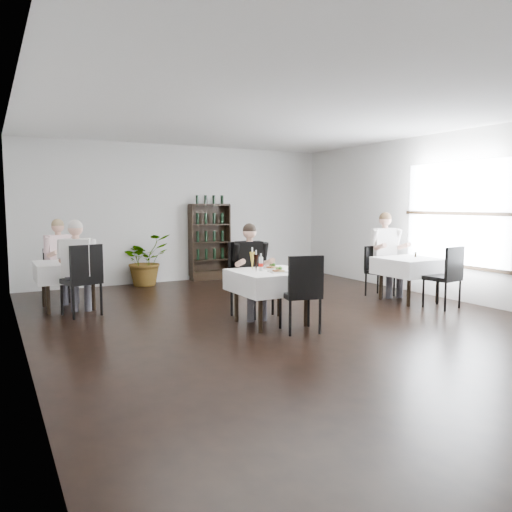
# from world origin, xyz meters

# --- Properties ---
(room_shell) EXTENTS (9.00, 9.00, 9.00)m
(room_shell) POSITION_xyz_m (0.00, 0.00, 1.50)
(room_shell) COLOR black
(room_shell) RESTS_ON ground
(window_right) EXTENTS (0.06, 2.30, 1.85)m
(window_right) POSITION_xyz_m (3.48, 0.00, 1.50)
(window_right) COLOR white
(window_right) RESTS_ON room_shell
(wine_shelf) EXTENTS (0.90, 0.28, 1.75)m
(wine_shelf) POSITION_xyz_m (0.60, 4.31, 0.85)
(wine_shelf) COLOR black
(wine_shelf) RESTS_ON ground
(main_table) EXTENTS (1.03, 1.03, 0.77)m
(main_table) POSITION_xyz_m (-0.30, 0.00, 0.62)
(main_table) COLOR black
(main_table) RESTS_ON ground
(left_table) EXTENTS (0.98, 0.98, 0.77)m
(left_table) POSITION_xyz_m (-2.70, 2.50, 0.62)
(left_table) COLOR black
(left_table) RESTS_ON ground
(right_table) EXTENTS (0.98, 0.98, 0.77)m
(right_table) POSITION_xyz_m (2.70, 0.30, 0.62)
(right_table) COLOR black
(right_table) RESTS_ON ground
(potted_tree) EXTENTS (1.22, 1.14, 1.09)m
(potted_tree) POSITION_xyz_m (-0.92, 4.20, 0.54)
(potted_tree) COLOR #23571E
(potted_tree) RESTS_ON ground
(main_chair_far) EXTENTS (0.68, 0.69, 1.14)m
(main_chair_far) POSITION_xyz_m (-0.31, 0.70, 0.65)
(main_chair_far) COLOR black
(main_chair_far) RESTS_ON ground
(main_chair_near) EXTENTS (0.58, 0.58, 1.05)m
(main_chair_near) POSITION_xyz_m (-0.18, -0.64, 0.60)
(main_chair_near) COLOR black
(main_chair_near) RESTS_ON ground
(left_chair_far) EXTENTS (0.46, 0.47, 0.93)m
(left_chair_far) POSITION_xyz_m (-2.78, 3.27, 0.53)
(left_chair_far) COLOR black
(left_chair_far) RESTS_ON ground
(left_chair_near) EXTENTS (0.62, 0.62, 1.11)m
(left_chair_near) POSITION_xyz_m (-2.57, 1.79, 0.63)
(left_chair_near) COLOR black
(left_chair_near) RESTS_ON ground
(right_chair_far) EXTENTS (0.50, 0.50, 0.93)m
(right_chair_far) POSITION_xyz_m (2.58, 0.99, 0.53)
(right_chair_far) COLOR black
(right_chair_far) RESTS_ON ground
(right_chair_near) EXTENTS (0.53, 0.54, 1.03)m
(right_chair_near) POSITION_xyz_m (2.76, -0.46, 0.59)
(right_chair_near) COLOR black
(right_chair_near) RESTS_ON ground
(diner_main) EXTENTS (0.58, 0.60, 1.43)m
(diner_main) POSITION_xyz_m (-0.34, 0.51, 0.83)
(diner_main) COLOR #424149
(diner_main) RESTS_ON ground
(diner_left_far) EXTENTS (0.63, 0.67, 1.46)m
(diner_left_far) POSITION_xyz_m (-2.72, 3.13, 0.85)
(diner_left_far) COLOR #424149
(diner_left_far) RESTS_ON ground
(diner_left_near) EXTENTS (0.62, 0.66, 1.48)m
(diner_left_near) POSITION_xyz_m (-2.63, 1.88, 0.86)
(diner_left_near) COLOR #424149
(diner_left_near) RESTS_ON ground
(diner_right_far) EXTENTS (0.64, 0.67, 1.56)m
(diner_right_far) POSITION_xyz_m (2.75, 0.94, 0.91)
(diner_right_far) COLOR #424149
(diner_right_far) RESTS_ON ground
(plate_far) EXTENTS (0.34, 0.34, 0.08)m
(plate_far) POSITION_xyz_m (-0.18, 0.17, 0.79)
(plate_far) COLOR white
(plate_far) RESTS_ON main_table
(plate_near) EXTENTS (0.28, 0.28, 0.08)m
(plate_near) POSITION_xyz_m (-0.29, -0.19, 0.79)
(plate_near) COLOR white
(plate_near) RESTS_ON main_table
(pilsner_dark) EXTENTS (0.07, 0.07, 0.31)m
(pilsner_dark) POSITION_xyz_m (-0.56, -0.06, 0.90)
(pilsner_dark) COLOR black
(pilsner_dark) RESTS_ON main_table
(pilsner_lager) EXTENTS (0.08, 0.08, 0.33)m
(pilsner_lager) POSITION_xyz_m (-0.52, 0.15, 0.91)
(pilsner_lager) COLOR gold
(pilsner_lager) RESTS_ON main_table
(coke_bottle) EXTENTS (0.06, 0.06, 0.25)m
(coke_bottle) POSITION_xyz_m (-0.43, 0.05, 0.87)
(coke_bottle) COLOR silver
(coke_bottle) RESTS_ON main_table
(napkin_cutlery) EXTENTS (0.17, 0.17, 0.02)m
(napkin_cutlery) POSITION_xyz_m (-0.02, -0.20, 0.78)
(napkin_cutlery) COLOR black
(napkin_cutlery) RESTS_ON main_table
(pepper_mill) EXTENTS (0.04, 0.04, 0.09)m
(pepper_mill) POSITION_xyz_m (2.91, 0.37, 0.82)
(pepper_mill) COLOR black
(pepper_mill) RESTS_ON right_table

